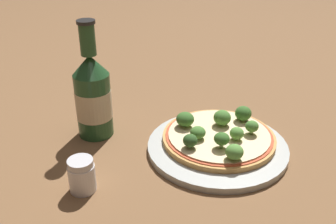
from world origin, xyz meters
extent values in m
plane|color=brown|center=(0.00, 0.00, 0.00)|extent=(3.00, 3.00, 0.00)
cylinder|color=#B2B7B2|center=(0.00, -0.01, 0.01)|extent=(0.25, 0.25, 0.01)
cylinder|color=tan|center=(0.01, -0.01, 0.02)|extent=(0.21, 0.21, 0.01)
cylinder|color=#B74728|center=(0.01, -0.01, 0.02)|extent=(0.19, 0.19, 0.00)
cylinder|color=beige|center=(0.01, -0.01, 0.02)|extent=(0.18, 0.18, 0.00)
cylinder|color=#89A866|center=(0.08, -0.02, 0.03)|extent=(0.01, 0.01, 0.01)
ellipsoid|color=#386628|center=(0.08, -0.02, 0.04)|extent=(0.03, 0.03, 0.03)
cylinder|color=#89A866|center=(-0.06, 0.01, 0.03)|extent=(0.01, 0.01, 0.01)
ellipsoid|color=#2D5123|center=(-0.06, 0.01, 0.04)|extent=(0.03, 0.03, 0.02)
cylinder|color=#89A866|center=(0.00, 0.06, 0.03)|extent=(0.01, 0.01, 0.01)
ellipsoid|color=#386628|center=(0.00, 0.06, 0.04)|extent=(0.03, 0.03, 0.03)
cylinder|color=#89A866|center=(-0.04, -0.06, 0.03)|extent=(0.01, 0.01, 0.01)
ellipsoid|color=#568E3D|center=(-0.04, -0.06, 0.04)|extent=(0.03, 0.03, 0.02)
cylinder|color=#89A866|center=(0.04, 0.01, 0.03)|extent=(0.01, 0.01, 0.01)
ellipsoid|color=#477A33|center=(0.04, 0.01, 0.04)|extent=(0.03, 0.03, 0.03)
cylinder|color=#89A866|center=(-0.03, -0.03, 0.03)|extent=(0.01, 0.01, 0.01)
ellipsoid|color=#386628|center=(-0.03, -0.03, 0.04)|extent=(0.03, 0.03, 0.02)
cylinder|color=#89A866|center=(0.01, -0.04, 0.03)|extent=(0.01, 0.01, 0.01)
ellipsoid|color=#568E3D|center=(0.01, -0.04, 0.04)|extent=(0.02, 0.02, 0.02)
cylinder|color=#89A866|center=(-0.02, 0.02, 0.03)|extent=(0.01, 0.01, 0.01)
ellipsoid|color=#477A33|center=(-0.02, 0.02, 0.04)|extent=(0.03, 0.03, 0.02)
cylinder|color=#89A866|center=(0.05, -0.05, 0.03)|extent=(0.01, 0.01, 0.01)
ellipsoid|color=#477A33|center=(0.05, -0.05, 0.04)|extent=(0.02, 0.02, 0.02)
cylinder|color=#234C28|center=(-0.09, 0.21, 0.06)|extent=(0.07, 0.07, 0.12)
cylinder|color=#C6B793|center=(-0.09, 0.21, 0.06)|extent=(0.07, 0.07, 0.06)
cone|color=#234C28|center=(-0.09, 0.21, 0.14)|extent=(0.07, 0.07, 0.04)
cylinder|color=#234C28|center=(-0.09, 0.21, 0.19)|extent=(0.03, 0.03, 0.06)
cylinder|color=black|center=(-0.09, 0.21, 0.22)|extent=(0.03, 0.03, 0.01)
cylinder|color=silver|center=(-0.22, 0.10, 0.02)|extent=(0.04, 0.04, 0.04)
cylinder|color=silver|center=(-0.22, 0.10, 0.05)|extent=(0.04, 0.04, 0.01)
camera|label=1|loc=(-0.54, -0.29, 0.39)|focal=42.00mm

